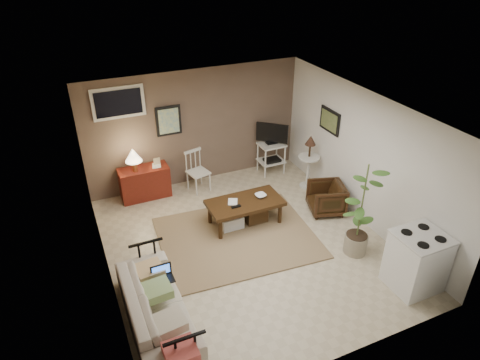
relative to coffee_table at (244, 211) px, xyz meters
name	(u,v)px	position (x,y,z in m)	size (l,w,h in m)	color
floor	(247,245)	(-0.23, -0.59, -0.28)	(5.00, 5.00, 0.00)	#C1B293
art_back	(169,121)	(-0.78, 1.88, 1.17)	(0.50, 0.03, 0.60)	black
art_right	(330,121)	(2.00, 0.46, 1.24)	(0.03, 0.60, 0.45)	black
window	(118,103)	(-1.68, 1.88, 1.67)	(0.96, 0.03, 0.60)	silver
rug	(237,237)	(-0.29, -0.34, -0.27)	(2.63, 2.10, 0.03)	#8F7D53
coffee_table	(244,211)	(0.00, 0.00, 0.00)	(1.34, 0.69, 0.51)	#38210F
sofa	(156,301)	(-2.03, -1.59, 0.10)	(1.94, 0.57, 0.76)	beige
sofa_pillows	(163,307)	(-1.98, -1.82, 0.18)	(0.37, 1.84, 0.13)	beige
sofa_end_rails	(164,301)	(-1.91, -1.59, 0.04)	(0.52, 1.94, 0.65)	black
laptop	(162,275)	(-1.84, -1.26, 0.21)	(0.30, 0.22, 0.20)	black
red_console	(144,180)	(-1.44, 1.66, 0.10)	(0.96, 0.43, 1.11)	maroon
spindle_chair	(198,172)	(-0.36, 1.50, 0.12)	(0.47, 0.47, 0.85)	silver
tv_stand	(272,147)	(1.36, 1.55, 0.33)	(0.55, 0.49, 1.15)	silver
side_table	(309,156)	(1.75, 0.68, 0.44)	(0.44, 0.44, 1.16)	silver
armchair	(326,197)	(1.58, -0.26, 0.04)	(0.63, 0.59, 0.64)	#311B0D
potted_plant	(362,207)	(1.35, -1.48, 0.61)	(0.42, 0.42, 1.68)	gray
stove	(417,261)	(1.65, -2.47, 0.18)	(0.71, 0.66, 0.93)	white
bowl	(261,192)	(0.33, 0.03, 0.30)	(0.20, 0.05, 0.20)	#38210F
book_table	(228,197)	(-0.28, 0.09, 0.31)	(0.16, 0.02, 0.22)	#38210F
book_console	(152,162)	(-1.24, 1.66, 0.47)	(0.16, 0.02, 0.22)	#38210F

